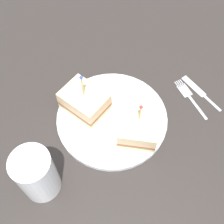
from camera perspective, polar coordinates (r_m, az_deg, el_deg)
ground_plane at (r=65.50cm, az=-0.00°, el=-1.91°), size 107.44×107.44×2.00cm
plate at (r=64.13cm, az=-0.00°, el=-1.21°), size 24.26×24.26×1.15cm
sandwich_half_front at (r=60.23cm, az=5.19°, el=-2.42°), size 8.86×10.56×9.34cm
sandwich_half_back at (r=63.22cm, az=-5.42°, el=2.17°), size 11.51×10.30×10.95cm
drink_glass at (r=55.12cm, az=-14.48°, el=-11.89°), size 7.16×7.16×11.65cm
fork at (r=70.34cm, az=14.68°, el=3.31°), size 8.66×9.94×0.35cm
knife at (r=71.66cm, az=16.76°, el=3.94°), size 10.02×8.55×0.35cm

